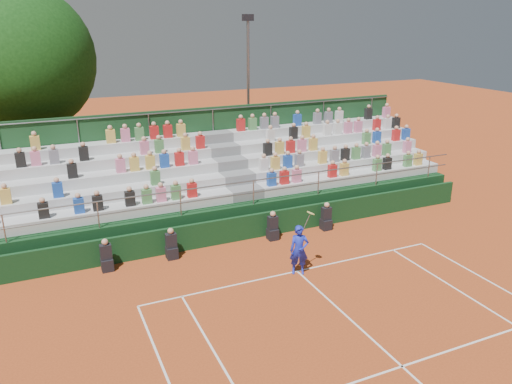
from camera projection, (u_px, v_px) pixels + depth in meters
name	position (u px, v px, depth m)	size (l,w,h in m)	color
ground	(297.00, 271.00, 17.23)	(90.00, 90.00, 0.00)	#AD461C
courtside_wall	(259.00, 225.00, 19.83)	(20.00, 0.15, 1.00)	black
line_officials	(225.00, 237.00, 18.82)	(9.21, 0.40, 1.19)	black
grandstand	(230.00, 188.00, 22.44)	(20.00, 5.20, 4.40)	black
tennis_player	(299.00, 250.00, 16.82)	(0.91, 0.64, 2.22)	#1929C2
tree_east	(20.00, 60.00, 22.90)	(6.82, 6.82, 9.93)	#3D2916
floodlight_mast	(248.00, 83.00, 27.61)	(0.60, 0.25, 8.53)	gray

